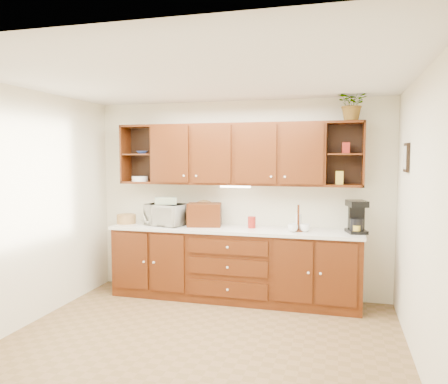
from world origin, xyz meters
The scene contains 26 objects.
floor centered at (0.00, 0.00, 0.00)m, with size 4.00×4.00×0.00m, color brown.
ceiling centered at (0.00, 0.00, 2.60)m, with size 4.00×4.00×0.00m, color white.
back_wall centered at (0.00, 1.75, 1.30)m, with size 4.00×4.00×0.00m, color #EDE7C8.
left_wall centered at (-2.00, 0.00, 1.30)m, with size 3.50×3.50×0.00m, color #EDE7C8.
right_wall centered at (2.00, 0.00, 1.30)m, with size 3.50×3.50×0.00m, color #EDE7C8.
base_cabinets centered at (0.00, 1.45, 0.45)m, with size 3.20×0.60×0.90m, color #391606.
countertop centered at (0.00, 1.44, 0.92)m, with size 3.24×0.64×0.04m, color silver.
upper_cabinets centered at (0.01, 1.59, 1.89)m, with size 3.20×0.33×0.80m.
undercabinet_light centered at (0.00, 1.53, 1.47)m, with size 0.40×0.05×0.03m, color white.
framed_picture centered at (1.98, 0.90, 1.85)m, with size 0.03×0.24×0.30m, color black.
wicker_basket centered at (-1.52, 1.43, 1.00)m, with size 0.26×0.26×0.13m, color #A57544.
microwave centered at (-0.94, 1.44, 1.08)m, with size 0.52×0.35×0.29m, color beige.
towel_stack centered at (-0.94, 1.44, 1.27)m, with size 0.28×0.21×0.09m, color #E7D86C.
wine_bottle centered at (-0.95, 1.53, 1.08)m, with size 0.07×0.07×0.29m, color black.
woven_tray centered at (-0.45, 1.62, 0.95)m, with size 0.34×0.34×0.02m, color #A57544.
bread_box centered at (-0.41, 1.49, 1.09)m, with size 0.44×0.27×0.31m, color #391606.
mug_tree centered at (0.83, 1.41, 0.99)m, with size 0.29×0.29×0.33m.
canister_red centered at (0.23, 1.51, 1.01)m, with size 0.10×0.10×0.15m, color maroon.
canister_white centered at (0.83, 1.48, 1.04)m, with size 0.08×0.08×0.20m, color white.
canister_yellow centered at (1.52, 1.38, 0.99)m, with size 0.08×0.08×0.10m, color gold.
coffee_maker centered at (1.52, 1.49, 1.13)m, with size 0.28×0.32×0.39m.
bowl_stack centered at (-1.33, 1.56, 1.92)m, with size 0.16×0.16×0.04m, color navy.
plate_stack centered at (-1.36, 1.55, 1.56)m, with size 0.22×0.22×0.07m, color white.
pantry_box_yellow centered at (1.31, 1.55, 1.60)m, with size 0.09×0.07×0.16m, color gold.
pantry_box_red centered at (1.38, 1.57, 1.97)m, with size 0.09×0.08×0.13m, color maroon.
potted_plant centered at (1.45, 1.52, 2.49)m, with size 0.36×0.31×0.40m, color #999999.
Camera 1 is at (1.31, -3.98, 1.86)m, focal length 35.00 mm.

